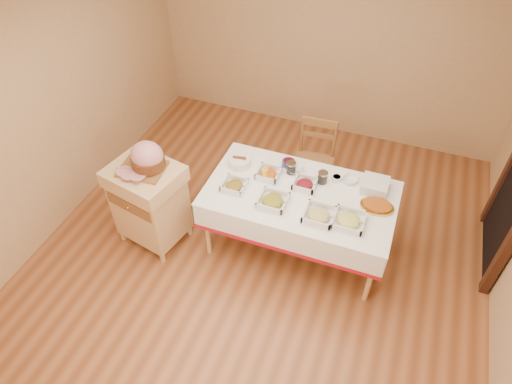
% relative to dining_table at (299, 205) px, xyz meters
% --- Properties ---
extents(room_shell, '(5.00, 5.00, 5.00)m').
position_rel_dining_table_xyz_m(room_shell, '(-0.30, -0.30, 0.70)').
color(room_shell, brown).
rests_on(room_shell, ground).
extents(dining_table, '(1.82, 1.02, 0.76)m').
position_rel_dining_table_xyz_m(dining_table, '(0.00, 0.00, 0.00)').
color(dining_table, tan).
rests_on(dining_table, ground).
extents(butcher_cart, '(0.77, 0.69, 0.95)m').
position_rel_dining_table_xyz_m(butcher_cart, '(-1.45, -0.42, -0.06)').
color(butcher_cart, tan).
rests_on(butcher_cart, ground).
extents(dining_chair, '(0.46, 0.44, 0.96)m').
position_rel_dining_table_xyz_m(dining_chair, '(-0.07, 0.83, -0.10)').
color(dining_chair, brown).
rests_on(dining_chair, ground).
extents(ham_on_board, '(0.45, 0.43, 0.30)m').
position_rel_dining_table_xyz_m(ham_on_board, '(-1.40, -0.38, 0.48)').
color(ham_on_board, brown).
rests_on(ham_on_board, butcher_cart).
extents(serving_dish_a, '(0.23, 0.22, 0.10)m').
position_rel_dining_table_xyz_m(serving_dish_a, '(-0.62, -0.16, 0.19)').
color(serving_dish_a, silver).
rests_on(serving_dish_a, dining_table).
extents(serving_dish_b, '(0.26, 0.26, 0.11)m').
position_rel_dining_table_xyz_m(serving_dish_b, '(-0.20, -0.23, 0.20)').
color(serving_dish_b, silver).
rests_on(serving_dish_b, dining_table).
extents(serving_dish_c, '(0.27, 0.27, 0.11)m').
position_rel_dining_table_xyz_m(serving_dish_c, '(0.25, -0.25, 0.20)').
color(serving_dish_c, silver).
rests_on(serving_dish_c, dining_table).
extents(serving_dish_d, '(0.28, 0.28, 0.10)m').
position_rel_dining_table_xyz_m(serving_dish_d, '(0.51, -0.22, 0.20)').
color(serving_dish_d, silver).
rests_on(serving_dish_d, dining_table).
extents(serving_dish_e, '(0.23, 0.22, 0.11)m').
position_rel_dining_table_xyz_m(serving_dish_e, '(-0.37, 0.12, 0.19)').
color(serving_dish_e, silver).
rests_on(serving_dish_e, dining_table).
extents(serving_dish_f, '(0.23, 0.22, 0.10)m').
position_rel_dining_table_xyz_m(serving_dish_f, '(0.01, 0.10, 0.19)').
color(serving_dish_f, silver).
rests_on(serving_dish_f, dining_table).
extents(small_bowl_left, '(0.11, 0.11, 0.05)m').
position_rel_dining_table_xyz_m(small_bowl_left, '(-0.72, 0.27, 0.19)').
color(small_bowl_left, silver).
rests_on(small_bowl_left, dining_table).
extents(small_bowl_mid, '(0.13, 0.13, 0.06)m').
position_rel_dining_table_xyz_m(small_bowl_mid, '(-0.23, 0.36, 0.19)').
color(small_bowl_mid, navy).
rests_on(small_bowl_mid, dining_table).
extents(small_bowl_right, '(0.10, 0.10, 0.05)m').
position_rel_dining_table_xyz_m(small_bowl_right, '(0.28, 0.30, 0.19)').
color(small_bowl_right, silver).
rests_on(small_bowl_right, dining_table).
extents(bowl_white_imported, '(0.20, 0.20, 0.04)m').
position_rel_dining_table_xyz_m(bowl_white_imported, '(-0.13, 0.28, 0.18)').
color(bowl_white_imported, silver).
rests_on(bowl_white_imported, dining_table).
extents(bowl_small_imported, '(0.20, 0.20, 0.05)m').
position_rel_dining_table_xyz_m(bowl_small_imported, '(0.41, 0.33, 0.19)').
color(bowl_small_imported, silver).
rests_on(bowl_small_imported, dining_table).
extents(preserve_jar_left, '(0.10, 0.10, 0.13)m').
position_rel_dining_table_xyz_m(preserve_jar_left, '(-0.18, 0.25, 0.22)').
color(preserve_jar_left, silver).
rests_on(preserve_jar_left, dining_table).
extents(preserve_jar_right, '(0.10, 0.10, 0.13)m').
position_rel_dining_table_xyz_m(preserve_jar_right, '(0.15, 0.22, 0.22)').
color(preserve_jar_right, silver).
rests_on(preserve_jar_right, dining_table).
extents(mustard_bottle, '(0.06, 0.06, 0.18)m').
position_rel_dining_table_xyz_m(mustard_bottle, '(-0.38, 0.05, 0.24)').
color(mustard_bottle, gold).
rests_on(mustard_bottle, dining_table).
extents(bread_basket, '(0.23, 0.23, 0.10)m').
position_rel_dining_table_xyz_m(bread_basket, '(-0.70, 0.18, 0.20)').
color(bread_basket, white).
rests_on(bread_basket, dining_table).
extents(plate_stack, '(0.25, 0.25, 0.11)m').
position_rel_dining_table_xyz_m(plate_stack, '(0.65, 0.30, 0.21)').
color(plate_stack, silver).
rests_on(plate_stack, dining_table).
extents(brass_platter, '(0.31, 0.23, 0.04)m').
position_rel_dining_table_xyz_m(brass_platter, '(0.72, 0.06, 0.18)').
color(brass_platter, gold).
rests_on(brass_platter, dining_table).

